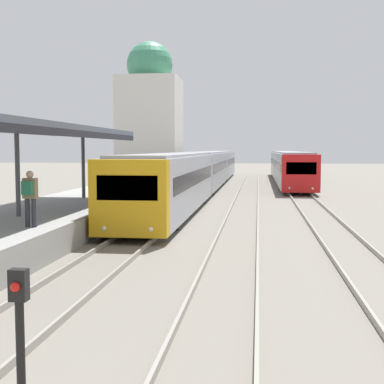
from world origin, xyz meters
TOP-DOWN VIEW (x-y plane):
  - platform_canopy at (-3.79, 16.26)m, footprint 4.00×17.20m
  - person_on_platform at (-2.35, 13.86)m, footprint 0.40×0.40m
  - train_near at (0.00, 41.46)m, footprint 2.67×50.59m
  - train_far at (7.17, 51.48)m, footprint 2.61×31.85m
  - signal_post_near at (1.66, 4.53)m, footprint 0.20×0.21m
  - distant_domed_building at (-5.19, 45.44)m, footprint 5.19×5.19m

SIDE VIEW (x-z plane):
  - signal_post_near at x=1.66m, z-range 0.22..2.11m
  - train_far at x=7.17m, z-range 0.17..3.14m
  - train_near at x=0.00m, z-range 0.17..3.16m
  - person_on_platform at x=-2.35m, z-range 1.07..2.74m
  - platform_canopy at x=-3.79m, z-range 2.36..5.51m
  - distant_domed_building at x=-5.19m, z-range -0.38..12.16m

